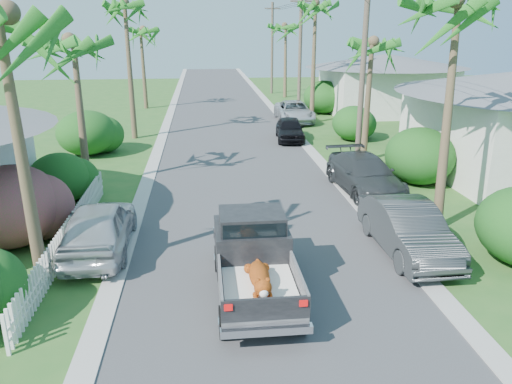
{
  "coord_description": "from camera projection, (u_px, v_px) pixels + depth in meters",
  "views": [
    {
      "loc": [
        -1.7,
        -9.54,
        6.7
      ],
      "look_at": [
        -0.0,
        6.28,
        1.4
      ],
      "focal_mm": 35.0,
      "sensor_mm": 36.0,
      "label": 1
    }
  ],
  "objects": [
    {
      "name": "utility_pole_c",
      "position": [
        300.0,
        56.0,
        36.82
      ],
      "size": [
        1.6,
        0.26,
        9.0
      ],
      "color": "brown",
      "rests_on": "ground"
    },
    {
      "name": "shrub_r_b",
      "position": [
        420.0,
        156.0,
        22.06
      ],
      "size": [
        3.0,
        3.3,
        2.5
      ],
      "primitive_type": "ellipsoid",
      "color": "#124117",
      "rests_on": "ground"
    },
    {
      "name": "palm_l_c",
      "position": [
        125.0,
        4.0,
        28.93
      ],
      "size": [
        4.4,
        4.4,
        9.2
      ],
      "color": "brown",
      "rests_on": "ground"
    },
    {
      "name": "palm_r_b",
      "position": [
        372.0,
        42.0,
        24.23
      ],
      "size": [
        4.4,
        4.4,
        7.2
      ],
      "color": "brown",
      "rests_on": "ground"
    },
    {
      "name": "shrub_r_d",
      "position": [
        324.0,
        97.0,
        39.99
      ],
      "size": [
        3.2,
        3.52,
        2.6
      ],
      "primitive_type": "ellipsoid",
      "color": "#124117",
      "rests_on": "ground"
    },
    {
      "name": "parked_car_rm",
      "position": [
        365.0,
        175.0,
        21.0
      ],
      "size": [
        2.52,
        5.38,
        1.52
      ],
      "primitive_type": "imported",
      "rotation": [
        0.0,
        0.0,
        0.08
      ],
      "color": "#303335",
      "rests_on": "ground"
    },
    {
      "name": "utility_pole_b",
      "position": [
        363.0,
        75.0,
        22.67
      ],
      "size": [
        1.6,
        0.26,
        9.0
      ],
      "color": "brown",
      "rests_on": "ground"
    },
    {
      "name": "parked_car_ln",
      "position": [
        99.0,
        227.0,
        15.37
      ],
      "size": [
        2.0,
        4.78,
        1.62
      ],
      "primitive_type": "imported",
      "rotation": [
        0.0,
        0.0,
        3.16
      ],
      "color": "#BABEC2",
      "rests_on": "ground"
    },
    {
      "name": "palm_r_d",
      "position": [
        286.0,
        26.0,
        47.55
      ],
      "size": [
        4.4,
        4.4,
        8.0
      ],
      "color": "brown",
      "rests_on": "ground"
    },
    {
      "name": "palm_r_c",
      "position": [
        316.0,
        4.0,
        33.88
      ],
      "size": [
        4.4,
        4.4,
        9.4
      ],
      "color": "brown",
      "rests_on": "ground"
    },
    {
      "name": "shrub_l_c",
      "position": [
        60.0,
        178.0,
        19.66
      ],
      "size": [
        2.4,
        2.64,
        2.0
      ],
      "primitive_type": "ellipsoid",
      "color": "#124117",
      "rests_on": "ground"
    },
    {
      "name": "shrub_l_d",
      "position": [
        87.0,
        133.0,
        27.08
      ],
      "size": [
        3.2,
        3.52,
        2.4
      ],
      "primitive_type": "ellipsoid",
      "color": "#124117",
      "rests_on": "ground"
    },
    {
      "name": "curb_right",
      "position": [
        288.0,
        125.0,
        35.3
      ],
      "size": [
        0.6,
        100.0,
        0.06
      ],
      "primitive_type": "cube",
      "color": "#A5A39E",
      "rests_on": "ground"
    },
    {
      "name": "picket_fence",
      "position": [
        70.0,
        233.0,
        15.71
      ],
      "size": [
        0.1,
        11.0,
        1.0
      ],
      "primitive_type": "cube",
      "color": "white",
      "rests_on": "ground"
    },
    {
      "name": "palm_r_a",
      "position": [
        462.0,
        1.0,
        15.24
      ],
      "size": [
        4.4,
        4.4,
        8.7
      ],
      "color": "brown",
      "rests_on": "ground"
    },
    {
      "name": "shrub_r_c",
      "position": [
        354.0,
        123.0,
        30.58
      ],
      "size": [
        2.6,
        2.86,
        2.1
      ],
      "primitive_type": "ellipsoid",
      "color": "#124117",
      "rests_on": "ground"
    },
    {
      "name": "ground",
      "position": [
        286.0,
        338.0,
        11.29
      ],
      "size": [
        120.0,
        120.0,
        0.0
      ],
      "primitive_type": "plane",
      "color": "#2A5A22",
      "rests_on": "ground"
    },
    {
      "name": "parked_car_rd",
      "position": [
        294.0,
        112.0,
        36.61
      ],
      "size": [
        2.51,
        5.33,
        1.47
      ],
      "primitive_type": "imported",
      "rotation": [
        0.0,
        0.0,
        -0.01
      ],
      "color": "silver",
      "rests_on": "ground"
    },
    {
      "name": "curb_left",
      "position": [
        165.0,
        128.0,
        34.43
      ],
      "size": [
        0.6,
        100.0,
        0.06
      ],
      "primitive_type": "cube",
      "color": "#A5A39E",
      "rests_on": "ground"
    },
    {
      "name": "parked_car_rn",
      "position": [
        408.0,
        229.0,
        15.28
      ],
      "size": [
        1.73,
        4.77,
        1.56
      ],
      "primitive_type": "imported",
      "rotation": [
        0.0,
        0.0,
        0.02
      ],
      "color": "#303435",
      "rests_on": "ground"
    },
    {
      "name": "palm_l_a",
      "position": [
        0.0,
        15.0,
        11.3
      ],
      "size": [
        4.4,
        4.4,
        8.2
      ],
      "color": "brown",
      "rests_on": "ground"
    },
    {
      "name": "palm_l_b",
      "position": [
        72.0,
        41.0,
        19.98
      ],
      "size": [
        4.4,
        4.4,
        7.4
      ],
      "color": "brown",
      "rests_on": "ground"
    },
    {
      "name": "road",
      "position": [
        228.0,
        127.0,
        34.87
      ],
      "size": [
        8.0,
        100.0,
        0.02
      ],
      "primitive_type": "cube",
      "color": "#38383A",
      "rests_on": "ground"
    },
    {
      "name": "shrub_l_b",
      "position": [
        12.0,
        206.0,
        15.75
      ],
      "size": [
        3.0,
        3.3,
        2.6
      ],
      "primitive_type": "ellipsoid",
      "color": "#C01B51",
      "rests_on": "ground"
    },
    {
      "name": "palm_l_d",
      "position": [
        141.0,
        30.0,
        40.67
      ],
      "size": [
        4.4,
        4.4,
        7.7
      ],
      "color": "brown",
      "rests_on": "ground"
    },
    {
      "name": "pickup_truck",
      "position": [
        253.0,
        253.0,
        13.17
      ],
      "size": [
        1.98,
        5.12,
        2.06
      ],
      "color": "black",
      "rests_on": "ground"
    },
    {
      "name": "house_right_far",
      "position": [
        385.0,
        86.0,
        40.24
      ],
      "size": [
        9.0,
        8.0,
        4.6
      ],
      "color": "silver",
      "rests_on": "ground"
    },
    {
      "name": "utility_pole_d",
      "position": [
        272.0,
        48.0,
        50.97
      ],
      "size": [
        1.6,
        0.26,
        9.0
      ],
      "color": "brown",
      "rests_on": "ground"
    },
    {
      "name": "parked_car_rf",
      "position": [
        290.0,
        129.0,
        30.6
      ],
      "size": [
        1.99,
        4.18,
        1.38
      ],
      "primitive_type": "imported",
      "rotation": [
        0.0,
        0.0,
        -0.09
      ],
      "color": "black",
      "rests_on": "ground"
    }
  ]
}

